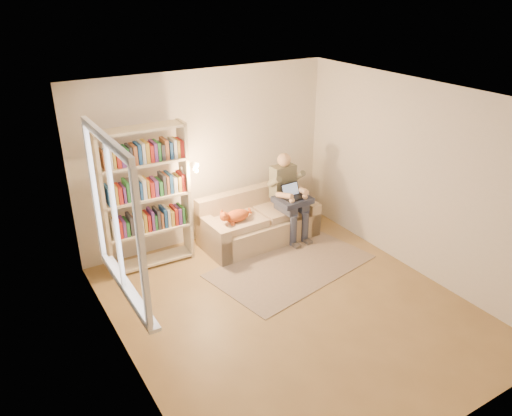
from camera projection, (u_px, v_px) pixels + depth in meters
floor at (291, 307)px, 6.22m from camera, size 4.50×4.50×0.00m
ceiling at (298, 99)px, 5.12m from camera, size 4.00×4.50×0.02m
wall_left at (122, 260)px, 4.73m from camera, size 0.02×4.50×2.60m
wall_right at (417, 180)px, 6.61m from camera, size 0.02×4.50×2.60m
wall_back at (207, 158)px, 7.41m from camera, size 4.00×0.02×2.60m
wall_front at (459, 318)px, 3.93m from camera, size 4.00×0.02×2.60m
window at (120, 243)px, 4.87m from camera, size 0.12×1.52×1.69m
sofa at (258, 223)px, 7.72m from camera, size 1.82×0.87×0.76m
person at (288, 192)px, 7.64m from camera, size 0.39×0.62×1.34m
cat at (237, 215)px, 7.29m from camera, size 0.60×0.22×0.22m
blanket at (291, 200)px, 7.56m from camera, size 0.54×0.44×0.08m
laptop at (291, 194)px, 7.53m from camera, size 0.32×0.27×0.26m
bookshelf at (145, 192)px, 6.70m from camera, size 1.34×0.40×2.02m
rug at (291, 266)px, 7.10m from camera, size 2.44×1.72×0.01m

